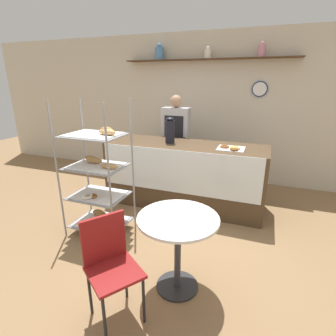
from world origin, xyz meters
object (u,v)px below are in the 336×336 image
at_px(coffee_carafe, 170,130).
at_px(cafe_chair, 109,258).
at_px(person_worker, 176,139).
at_px(cafe_table, 178,236).
at_px(donut_tray_counter, 232,148).
at_px(pastry_rack, 98,178).

bearing_deg(coffee_carafe, cafe_chair, -82.50).
bearing_deg(person_worker, cafe_table, -70.57).
xyz_separation_m(person_worker, cafe_chair, (0.40, -2.79, -0.36)).
distance_m(cafe_chair, donut_tray_counter, 2.24).
relative_size(person_worker, coffee_carafe, 4.23).
bearing_deg(cafe_table, person_worker, 109.43).
bearing_deg(coffee_carafe, donut_tray_counter, -4.37).
height_order(person_worker, coffee_carafe, person_worker).
xyz_separation_m(pastry_rack, cafe_chair, (0.81, -1.04, -0.21)).
relative_size(pastry_rack, cafe_chair, 1.92).
bearing_deg(cafe_chair, pastry_rack, 73.04).
distance_m(coffee_carafe, donut_tray_counter, 0.94).
height_order(pastry_rack, cafe_table, pastry_rack).
distance_m(pastry_rack, person_worker, 1.79).
xyz_separation_m(person_worker, cafe_table, (0.82, -2.34, -0.33)).
bearing_deg(coffee_carafe, cafe_table, -67.65).
bearing_deg(pastry_rack, coffee_carafe, 64.89).
height_order(coffee_carafe, donut_tray_counter, coffee_carafe).
relative_size(coffee_carafe, donut_tray_counter, 1.06).
distance_m(person_worker, cafe_chair, 2.84).
xyz_separation_m(cafe_table, cafe_chair, (-0.42, -0.45, -0.03)).
relative_size(cafe_table, donut_tray_counter, 2.04).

